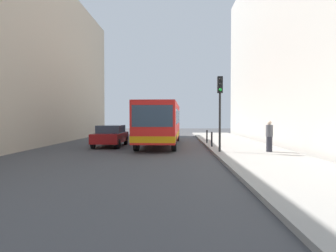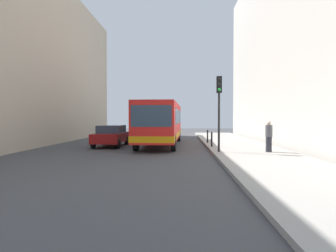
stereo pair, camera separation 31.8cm
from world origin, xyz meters
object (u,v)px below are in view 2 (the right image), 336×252
Objects in this scene: bollard_near at (212,139)px; car_behind_bus at (162,129)px; traffic_light at (219,99)px; pedestrian_near_signal at (269,136)px; bollard_mid at (208,136)px; bus at (161,122)px; car_beside_bus at (111,135)px.

car_behind_bus is at bearing 107.75° from bollard_near.
traffic_light is 2.43× the size of pedestrian_near_signal.
bollard_mid is at bearing -104.02° from pedestrian_near_signal.
traffic_light is (3.52, -5.52, 1.28)m from bus.
traffic_light is 6.41m from bollard_mid.
traffic_light reaches higher than car_behind_bus.
traffic_light is 3.75m from bollard_near.
car_beside_bus reaches higher than bollard_near.
pedestrian_near_signal is at bearing -46.07° from bollard_near.
traffic_light is at bearing 103.81° from car_behind_bus.
bus is at bearing -172.73° from bollard_mid.
bollard_near is (6.87, -1.56, -0.16)m from car_beside_bus.
bollard_mid is at bearing 90.96° from traffic_light.
traffic_light is at bearing -89.04° from bollard_mid.
bus is 6.67m from traffic_light.
car_beside_bus is 0.99× the size of car_behind_bus.
bus is 2.52× the size of car_beside_bus.
car_behind_bus is 2.62× the size of pedestrian_near_signal.
car_beside_bus is 4.63× the size of bollard_mid.
car_behind_bus is at bearing -105.20° from car_beside_bus.
traffic_light reaches higher than bollard_near.
bus is 8.33m from pedestrian_near_signal.
bollard_near and bollard_mid have the same top height.
car_behind_bus reaches higher than bollard_near.
traffic_light is 3.35m from pedestrian_near_signal.
car_behind_bus reaches higher than bollard_mid.
bus reaches higher than car_behind_bus.
car_beside_bus and car_behind_bus have the same top height.
pedestrian_near_signal is at bearing -64.90° from bollard_mid.
bus is 6.56× the size of pedestrian_near_signal.
bus is 4.45m from bollard_near.
car_behind_bus is at bearing -85.22° from bus.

